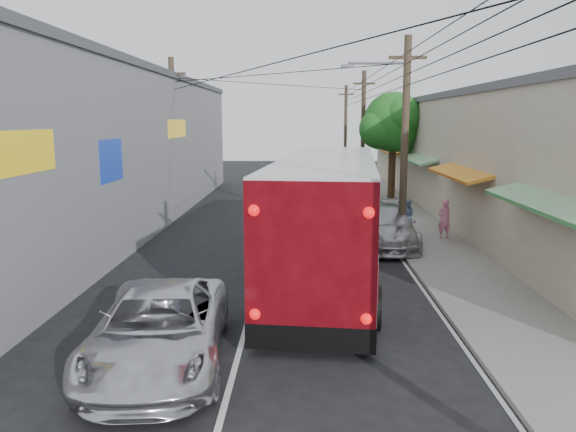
# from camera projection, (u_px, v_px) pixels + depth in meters

# --- Properties ---
(ground) EXTENTS (120.00, 120.00, 0.00)m
(ground) POSITION_uv_depth(u_px,v_px,m) (219.00, 424.00, 9.20)
(ground) COLOR black
(ground) RESTS_ON ground
(sidewalk) EXTENTS (3.00, 80.00, 0.12)m
(sidewalk) POSITION_uv_depth(u_px,v_px,m) (403.00, 216.00, 28.73)
(sidewalk) COLOR slate
(sidewalk) RESTS_ON ground
(building_right) EXTENTS (7.09, 40.00, 6.25)m
(building_right) POSITION_uv_depth(u_px,v_px,m) (483.00, 154.00, 30.06)
(building_right) COLOR #B6AB91
(building_right) RESTS_ON ground
(building_left) EXTENTS (7.20, 36.00, 7.25)m
(building_left) POSITION_uv_depth(u_px,v_px,m) (95.00, 147.00, 26.54)
(building_left) COLOR gray
(building_left) RESTS_ON ground
(utility_poles) EXTENTS (11.80, 45.28, 8.00)m
(utility_poles) POSITION_uv_depth(u_px,v_px,m) (338.00, 136.00, 28.45)
(utility_poles) COLOR #473828
(utility_poles) RESTS_ON ground
(street_tree) EXTENTS (4.40, 4.00, 6.60)m
(street_tree) POSITION_uv_depth(u_px,v_px,m) (394.00, 124.00, 33.87)
(street_tree) COLOR #3F2B19
(street_tree) RESTS_ON ground
(coach_bus) EXTENTS (4.06, 13.37, 3.80)m
(coach_bus) POSITION_uv_depth(u_px,v_px,m) (328.00, 215.00, 17.79)
(coach_bus) COLOR silver
(coach_bus) RESTS_ON ground
(jeepney) EXTENTS (3.05, 5.77, 1.55)m
(jeepney) POSITION_uv_depth(u_px,v_px,m) (159.00, 328.00, 11.34)
(jeepney) COLOR silver
(jeepney) RESTS_ON ground
(parked_suv) EXTENTS (2.26, 5.46, 1.58)m
(parked_suv) POSITION_uv_depth(u_px,v_px,m) (385.00, 226.00, 22.12)
(parked_suv) COLOR #A7A7AF
(parked_suv) RESTS_ON ground
(parked_car_mid) EXTENTS (2.10, 4.26, 1.40)m
(parked_car_mid) POSITION_uv_depth(u_px,v_px,m) (361.00, 197.00, 31.07)
(parked_car_mid) COLOR #232328
(parked_car_mid) RESTS_ON ground
(parked_car_far) EXTENTS (2.03, 4.67, 1.49)m
(parked_car_far) POSITION_uv_depth(u_px,v_px,m) (353.00, 186.00, 36.04)
(parked_car_far) COLOR #222227
(parked_car_far) RESTS_ON ground
(pedestrian_near) EXTENTS (0.68, 0.55, 1.62)m
(pedestrian_near) POSITION_uv_depth(u_px,v_px,m) (444.00, 219.00, 22.96)
(pedestrian_near) COLOR pink
(pedestrian_near) RESTS_ON sidewalk
(pedestrian_far) EXTENTS (0.76, 0.61, 1.52)m
(pedestrian_far) POSITION_uv_depth(u_px,v_px,m) (407.00, 216.00, 23.87)
(pedestrian_far) COLOR #849EC0
(pedestrian_far) RESTS_ON sidewalk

